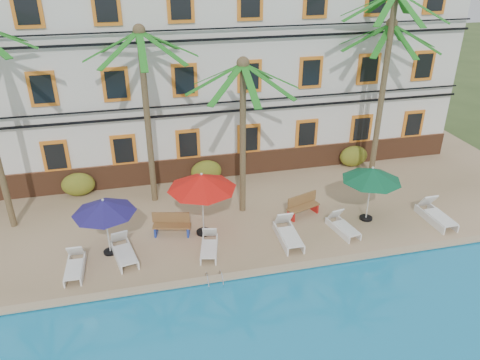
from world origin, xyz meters
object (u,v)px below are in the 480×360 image
object	(u,v)px
umbrella_green	(372,175)
lounger_f	(436,214)
palm_c	(243,115)
lounger_c	(209,246)
lounger_d	(288,233)
lounger_a	(75,266)
palm_d	(386,66)
lounger_b	(124,251)
palm_b	(145,93)
lounger_e	(343,226)
palm_e	(384,79)
bench_left	(172,224)
umbrella_blue	(104,207)
bench_right	(302,205)
umbrella_red	(202,182)
pool_ladder	(214,281)

from	to	relation	value
umbrella_green	lounger_f	distance (m)	3.38
palm_c	lounger_c	distance (m)	5.31
lounger_c	lounger_d	bearing A→B (deg)	0.60
lounger_a	lounger_c	world-z (taller)	same
palm_d	lounger_b	size ratio (longest dim) A/B	4.54
lounger_b	lounger_a	bearing A→B (deg)	-165.01
palm_b	lounger_f	size ratio (longest dim) A/B	3.79
lounger_e	lounger_f	distance (m)	4.15
lounger_a	lounger_e	xyz separation A→B (m)	(10.36, 0.22, 0.00)
palm_e	lounger_c	xyz separation A→B (m)	(-9.08, -4.56, -4.67)
bench_left	lounger_e	bearing A→B (deg)	-11.79
umbrella_blue	bench_right	world-z (taller)	umbrella_blue
lounger_b	lounger_c	size ratio (longest dim) A/B	1.11
palm_b	lounger_f	distance (m)	13.12
palm_c	bench_right	xyz separation A→B (m)	(2.38, -0.98, -3.91)
lounger_e	umbrella_red	bearing A→B (deg)	167.92
palm_c	lounger_e	world-z (taller)	palm_c
bench_left	lounger_c	bearing A→B (deg)	-51.16
lounger_a	palm_e	bearing A→B (deg)	18.46
lounger_e	bench_left	xyz separation A→B (m)	(-6.73, 1.40, 0.21)
palm_c	lounger_b	bearing A→B (deg)	-155.31
palm_c	umbrella_blue	distance (m)	6.41
bench_right	umbrella_green	bearing A→B (deg)	-20.74
umbrella_blue	pool_ladder	xyz separation A→B (m)	(3.52, -2.59, -1.99)
lounger_e	umbrella_green	bearing A→B (deg)	24.95
palm_e	lounger_a	size ratio (longest dim) A/B	4.45
lounger_b	lounger_d	world-z (taller)	lounger_d
lounger_d	pool_ladder	bearing A→B (deg)	-151.08
umbrella_green	bench_left	bearing A→B (deg)	174.66
palm_c	lounger_d	size ratio (longest dim) A/B	3.29
palm_c	palm_b	bearing A→B (deg)	153.65
umbrella_green	bench_right	size ratio (longest dim) A/B	1.56
palm_d	bench_left	world-z (taller)	palm_d
palm_d	lounger_d	size ratio (longest dim) A/B	4.43
umbrella_blue	bench_left	size ratio (longest dim) A/B	1.49
lounger_e	bench_left	world-z (taller)	bench_left
lounger_a	bench_left	world-z (taller)	bench_left
palm_d	umbrella_blue	bearing A→B (deg)	-166.33
lounger_f	bench_left	size ratio (longest dim) A/B	1.30
umbrella_blue	bench_left	world-z (taller)	umbrella_blue
palm_b	lounger_d	xyz separation A→B (m)	(4.87, -4.51, -4.69)
palm_d	bench_right	world-z (taller)	palm_d
palm_b	lounger_e	size ratio (longest dim) A/B	4.37
umbrella_green	bench_right	world-z (taller)	umbrella_green
lounger_e	pool_ladder	bearing A→B (deg)	-161.33
palm_b	bench_right	world-z (taller)	palm_b
lounger_b	umbrella_red	bearing A→B (deg)	16.57
lounger_a	bench_right	xyz separation A→B (m)	(9.21, 1.83, 0.21)
umbrella_blue	lounger_d	xyz separation A→B (m)	(6.81, -0.77, -1.68)
umbrella_red	pool_ladder	distance (m)	3.86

